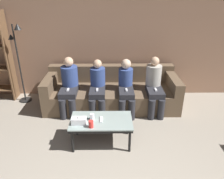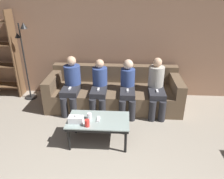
{
  "view_description": "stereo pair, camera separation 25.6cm",
  "coord_description": "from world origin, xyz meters",
  "px_view_note": "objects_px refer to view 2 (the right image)",
  "views": [
    {
      "loc": [
        -0.04,
        -1.12,
        2.25
      ],
      "look_at": [
        0.0,
        2.34,
        0.65
      ],
      "focal_mm": 35.0,
      "sensor_mm": 36.0,
      "label": 1
    },
    {
      "loc": [
        0.22,
        -1.12,
        2.25
      ],
      "look_at": [
        0.0,
        2.34,
        0.65
      ],
      "focal_mm": 35.0,
      "sensor_mm": 36.0,
      "label": 2
    }
  ],
  "objects_px": {
    "cup_near_right": "(89,116)",
    "game_remote": "(98,119)",
    "couch": "(114,92)",
    "seated_person_left_end": "(71,83)",
    "seated_person_right_end": "(156,86)",
    "coffee_table": "(98,122)",
    "seated_person_mid_left": "(99,86)",
    "seated_person_mid_right": "(128,86)",
    "tissue_box": "(76,119)",
    "cup_near_left": "(87,123)",
    "standing_lamp": "(25,54)"
  },
  "relations": [
    {
      "from": "coffee_table",
      "to": "cup_near_left",
      "type": "height_order",
      "value": "cup_near_left"
    },
    {
      "from": "cup_near_left",
      "to": "standing_lamp",
      "type": "distance_m",
      "value": 2.36
    },
    {
      "from": "tissue_box",
      "to": "seated_person_left_end",
      "type": "relative_size",
      "value": 0.2
    },
    {
      "from": "cup_near_left",
      "to": "seated_person_mid_left",
      "type": "height_order",
      "value": "seated_person_mid_left"
    },
    {
      "from": "tissue_box",
      "to": "seated_person_mid_left",
      "type": "height_order",
      "value": "seated_person_mid_left"
    },
    {
      "from": "couch",
      "to": "standing_lamp",
      "type": "relative_size",
      "value": 1.62
    },
    {
      "from": "game_remote",
      "to": "cup_near_right",
      "type": "bearing_deg",
      "value": 175.07
    },
    {
      "from": "couch",
      "to": "seated_person_left_end",
      "type": "height_order",
      "value": "seated_person_left_end"
    },
    {
      "from": "cup_near_right",
      "to": "tissue_box",
      "type": "xyz_separation_m",
      "value": [
        -0.19,
        -0.11,
        0.0
      ]
    },
    {
      "from": "seated_person_left_end",
      "to": "game_remote",
      "type": "bearing_deg",
      "value": -58.24
    },
    {
      "from": "coffee_table",
      "to": "seated_person_left_end",
      "type": "xyz_separation_m",
      "value": [
        -0.66,
        1.06,
        0.19
      ]
    },
    {
      "from": "tissue_box",
      "to": "coffee_table",
      "type": "bearing_deg",
      "value": 16.64
    },
    {
      "from": "seated_person_mid_left",
      "to": "seated_person_left_end",
      "type": "bearing_deg",
      "value": 177.47
    },
    {
      "from": "cup_near_left",
      "to": "seated_person_mid_right",
      "type": "height_order",
      "value": "seated_person_mid_right"
    },
    {
      "from": "coffee_table",
      "to": "seated_person_mid_right",
      "type": "height_order",
      "value": "seated_person_mid_right"
    },
    {
      "from": "cup_near_right",
      "to": "seated_person_mid_right",
      "type": "height_order",
      "value": "seated_person_mid_right"
    },
    {
      "from": "tissue_box",
      "to": "cup_near_left",
      "type": "bearing_deg",
      "value": -26.79
    },
    {
      "from": "seated_person_mid_left",
      "to": "seated_person_mid_right",
      "type": "xyz_separation_m",
      "value": [
        0.55,
        -0.01,
        0.0
      ]
    },
    {
      "from": "standing_lamp",
      "to": "seated_person_mid_right",
      "type": "xyz_separation_m",
      "value": [
        2.17,
        -0.45,
        -0.48
      ]
    },
    {
      "from": "cup_near_right",
      "to": "tissue_box",
      "type": "height_order",
      "value": "tissue_box"
    },
    {
      "from": "couch",
      "to": "seated_person_mid_right",
      "type": "relative_size",
      "value": 2.59
    },
    {
      "from": "cup_near_left",
      "to": "tissue_box",
      "type": "xyz_separation_m",
      "value": [
        -0.19,
        0.09,
        -0.0
      ]
    },
    {
      "from": "seated_person_left_end",
      "to": "seated_person_mid_right",
      "type": "bearing_deg",
      "value": -1.82
    },
    {
      "from": "game_remote",
      "to": "standing_lamp",
      "type": "bearing_deg",
      "value": 139.21
    },
    {
      "from": "cup_near_right",
      "to": "seated_person_left_end",
      "type": "xyz_separation_m",
      "value": [
        -0.52,
        1.05,
        0.1
      ]
    },
    {
      "from": "coffee_table",
      "to": "seated_person_mid_right",
      "type": "xyz_separation_m",
      "value": [
        0.45,
        1.03,
        0.16
      ]
    },
    {
      "from": "cup_near_right",
      "to": "standing_lamp",
      "type": "bearing_deg",
      "value": 137.05
    },
    {
      "from": "cup_near_right",
      "to": "game_remote",
      "type": "relative_size",
      "value": 0.67
    },
    {
      "from": "coffee_table",
      "to": "game_remote",
      "type": "height_order",
      "value": "game_remote"
    },
    {
      "from": "cup_near_left",
      "to": "coffee_table",
      "type": "bearing_deg",
      "value": 53.73
    },
    {
      "from": "standing_lamp",
      "to": "seated_person_right_end",
      "type": "height_order",
      "value": "standing_lamp"
    },
    {
      "from": "seated_person_right_end",
      "to": "coffee_table",
      "type": "bearing_deg",
      "value": -133.79
    },
    {
      "from": "seated_person_right_end",
      "to": "standing_lamp",
      "type": "bearing_deg",
      "value": 170.93
    },
    {
      "from": "seated_person_right_end",
      "to": "couch",
      "type": "bearing_deg",
      "value": 164.09
    },
    {
      "from": "cup_near_left",
      "to": "seated_person_right_end",
      "type": "bearing_deg",
      "value": 47.27
    },
    {
      "from": "seated_person_left_end",
      "to": "seated_person_right_end",
      "type": "bearing_deg",
      "value": -0.55
    },
    {
      "from": "tissue_box",
      "to": "game_remote",
      "type": "bearing_deg",
      "value": 16.64
    },
    {
      "from": "tissue_box",
      "to": "seated_person_mid_right",
      "type": "bearing_deg",
      "value": 55.38
    },
    {
      "from": "standing_lamp",
      "to": "seated_person_right_end",
      "type": "xyz_separation_m",
      "value": [
        2.72,
        -0.43,
        -0.46
      ]
    },
    {
      "from": "couch",
      "to": "seated_person_left_end",
      "type": "xyz_separation_m",
      "value": [
        -0.83,
        -0.22,
        0.29
      ]
    },
    {
      "from": "game_remote",
      "to": "seated_person_mid_right",
      "type": "bearing_deg",
      "value": 66.36
    },
    {
      "from": "coffee_table",
      "to": "cup_near_left",
      "type": "distance_m",
      "value": 0.26
    },
    {
      "from": "standing_lamp",
      "to": "seated_person_mid_right",
      "type": "height_order",
      "value": "standing_lamp"
    },
    {
      "from": "standing_lamp",
      "to": "cup_near_right",
      "type": "bearing_deg",
      "value": -42.95
    },
    {
      "from": "standing_lamp",
      "to": "seated_person_right_end",
      "type": "relative_size",
      "value": 1.54
    },
    {
      "from": "coffee_table",
      "to": "seated_person_mid_right",
      "type": "bearing_deg",
      "value": 66.36
    },
    {
      "from": "seated_person_mid_right",
      "to": "seated_person_mid_left",
      "type": "bearing_deg",
      "value": 178.9
    },
    {
      "from": "game_remote",
      "to": "standing_lamp",
      "type": "relative_size",
      "value": 0.09
    },
    {
      "from": "coffee_table",
      "to": "cup_near_right",
      "type": "distance_m",
      "value": 0.17
    },
    {
      "from": "cup_near_left",
      "to": "game_remote",
      "type": "distance_m",
      "value": 0.24
    }
  ]
}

